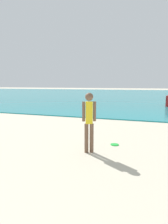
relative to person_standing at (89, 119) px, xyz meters
name	(u,v)px	position (x,y,z in m)	size (l,w,h in m)	color
water	(144,94)	(-1.31, 35.76, -0.95)	(160.00, 60.00, 0.06)	teal
person_standing	(89,119)	(0.00, 0.00, 0.00)	(0.37, 0.23, 1.73)	brown
frisbee	(115,145)	(0.54, 0.99, -0.97)	(0.27, 0.27, 0.03)	green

